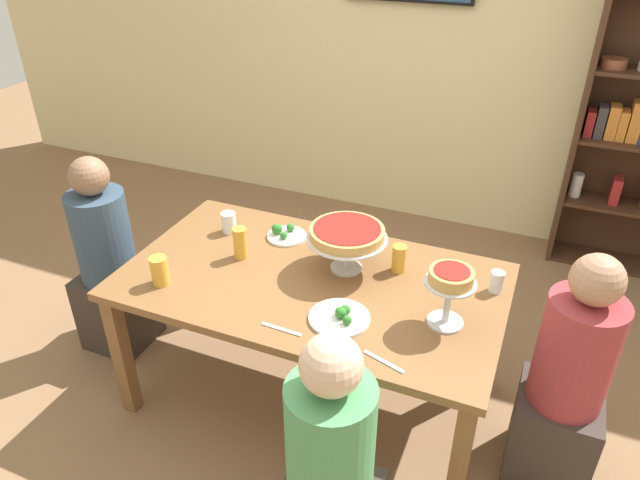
% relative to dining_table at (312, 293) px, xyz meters
% --- Properties ---
extents(ground_plane, '(12.00, 12.00, 0.00)m').
position_rel_dining_table_xyz_m(ground_plane, '(0.00, 0.00, -0.66)').
color(ground_plane, '#846042').
extents(rear_partition, '(8.00, 0.12, 2.80)m').
position_rel_dining_table_xyz_m(rear_partition, '(0.00, 2.20, 0.74)').
color(rear_partition, beige).
rests_on(rear_partition, ground_plane).
extents(dining_table, '(1.74, 0.99, 0.74)m').
position_rel_dining_table_xyz_m(dining_table, '(0.00, 0.00, 0.00)').
color(dining_table, brown).
rests_on(dining_table, ground_plane).
extents(diner_head_east, '(0.34, 0.34, 1.15)m').
position_rel_dining_table_xyz_m(diner_head_east, '(1.15, -0.01, -0.17)').
color(diner_head_east, '#382D28').
rests_on(diner_head_east, ground_plane).
extents(diner_head_west, '(0.34, 0.34, 1.15)m').
position_rel_dining_table_xyz_m(diner_head_west, '(-1.20, -0.02, -0.17)').
color(diner_head_west, '#382D28').
rests_on(diner_head_west, ground_plane).
extents(deep_dish_pizza_stand, '(0.37, 0.37, 0.22)m').
position_rel_dining_table_xyz_m(deep_dish_pizza_stand, '(0.12, 0.14, 0.26)').
color(deep_dish_pizza_stand, silver).
rests_on(deep_dish_pizza_stand, dining_table).
extents(personal_pizza_stand, '(0.21, 0.21, 0.26)m').
position_rel_dining_table_xyz_m(personal_pizza_stand, '(0.64, -0.08, 0.28)').
color(personal_pizza_stand, silver).
rests_on(personal_pizza_stand, dining_table).
extents(salad_plate_near_diner, '(0.20, 0.20, 0.07)m').
position_rel_dining_table_xyz_m(salad_plate_near_diner, '(-0.27, 0.29, 0.10)').
color(salad_plate_near_diner, white).
rests_on(salad_plate_near_diner, dining_table).
extents(salad_plate_far_diner, '(0.26, 0.26, 0.06)m').
position_rel_dining_table_xyz_m(salad_plate_far_diner, '(0.23, -0.23, 0.10)').
color(salad_plate_far_diner, white).
rests_on(salad_plate_far_diner, dining_table).
extents(beer_glass_amber_tall, '(0.07, 0.07, 0.16)m').
position_rel_dining_table_xyz_m(beer_glass_amber_tall, '(-0.39, 0.03, 0.16)').
color(beer_glass_amber_tall, gold).
rests_on(beer_glass_amber_tall, dining_table).
extents(beer_glass_amber_short, '(0.08, 0.08, 0.14)m').
position_rel_dining_table_xyz_m(beer_glass_amber_short, '(-0.61, -0.30, 0.15)').
color(beer_glass_amber_short, gold).
rests_on(beer_glass_amber_short, dining_table).
extents(beer_glass_amber_spare, '(0.07, 0.07, 0.13)m').
position_rel_dining_table_xyz_m(beer_glass_amber_spare, '(0.35, 0.22, 0.15)').
color(beer_glass_amber_spare, gold).
rests_on(beer_glass_amber_spare, dining_table).
extents(water_glass_clear_near, '(0.07, 0.07, 0.11)m').
position_rel_dining_table_xyz_m(water_glass_clear_near, '(-0.57, 0.23, 0.14)').
color(water_glass_clear_near, white).
rests_on(water_glass_clear_near, dining_table).
extents(water_glass_clear_far, '(0.06, 0.06, 0.10)m').
position_rel_dining_table_xyz_m(water_glass_clear_far, '(0.79, 0.23, 0.13)').
color(water_glass_clear_far, white).
rests_on(water_glass_clear_far, dining_table).
extents(cutlery_fork_near, '(0.18, 0.07, 0.00)m').
position_rel_dining_table_xyz_m(cutlery_fork_near, '(0.47, -0.40, 0.08)').
color(cutlery_fork_near, silver).
rests_on(cutlery_fork_near, dining_table).
extents(cutlery_knife_near, '(0.18, 0.02, 0.00)m').
position_rel_dining_table_xyz_m(cutlery_knife_near, '(0.03, -0.38, 0.08)').
color(cutlery_knife_near, silver).
rests_on(cutlery_knife_near, dining_table).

